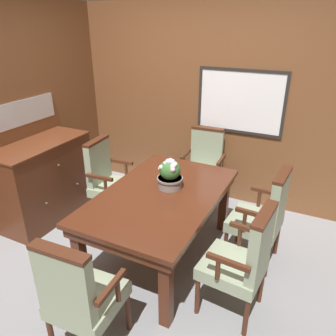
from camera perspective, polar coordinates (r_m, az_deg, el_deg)
name	(u,v)px	position (r m, az deg, el deg)	size (l,w,h in m)	color
ground_plane	(137,265)	(3.42, -5.45, -16.41)	(14.00, 14.00, 0.00)	gray
wall_back	(204,105)	(4.28, 6.35, 10.78)	(7.20, 0.08, 2.45)	brown
dining_table	(161,202)	(3.16, -1.21, -5.90)	(1.04, 1.67, 0.73)	#4C2314
chair_right_near	(243,259)	(2.69, 12.91, -15.21)	(0.51, 0.53, 1.00)	#472314
chair_left_far	(108,178)	(3.88, -10.38, -1.75)	(0.50, 0.52, 1.00)	#472314
chair_head_far	(204,165)	(4.19, 6.23, 0.59)	(0.52, 0.50, 1.00)	#472314
chair_right_far	(264,214)	(3.27, 16.30, -7.76)	(0.50, 0.52, 1.00)	#472314
chair_head_near	(80,295)	(2.44, -15.15, -20.51)	(0.52, 0.49, 1.00)	#472314
potted_plant	(170,174)	(3.15, 0.34, -1.11)	(0.25, 0.25, 0.31)	gray
sideboard_cabinet	(45,181)	(4.16, -20.66, -2.08)	(0.54, 1.17, 0.96)	#512816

